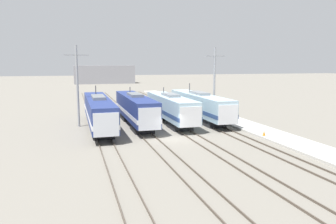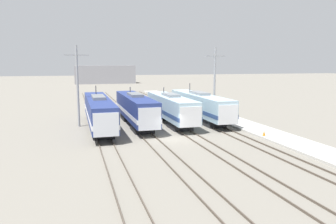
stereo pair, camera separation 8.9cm
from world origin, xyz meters
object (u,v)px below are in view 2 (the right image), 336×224
locomotive_center_right (172,109)px  locomotive_far_right (201,106)px  locomotive_far_left (99,112)px  catenary_tower_left (78,84)px  catenary_tower_right (215,82)px  traffic_cone (264,133)px  locomotive_center_left (136,109)px

locomotive_center_right → locomotive_far_right: size_ratio=0.86×
locomotive_far_left → locomotive_center_right: 9.71m
locomotive_center_right → catenary_tower_left: bearing=172.6°
locomotive_center_right → catenary_tower_right: size_ratio=1.56×
catenary_tower_left → locomotive_far_right: bearing=0.1°
catenary_tower_right → traffic_cone: catenary_tower_right is taller
locomotive_far_left → catenary_tower_left: 4.75m
catenary_tower_right → traffic_cone: 13.55m
locomotive_far_right → catenary_tower_right: size_ratio=1.80×
locomotive_center_left → catenary_tower_right: (11.75, 1.27, 3.37)m
locomotive_far_left → catenary_tower_left: size_ratio=1.86×
locomotive_center_left → locomotive_far_right: size_ratio=0.93×
locomotive_far_right → catenary_tower_left: 17.31m
locomotive_far_left → catenary_tower_left: (-2.43, 2.24, 3.41)m
locomotive_center_left → catenary_tower_left: catenary_tower_left is taller
locomotive_center_left → locomotive_center_right: bearing=-3.7°
catenary_tower_right → locomotive_center_right: bearing=-167.1°
locomotive_far_right → catenary_tower_right: (2.07, -0.04, 3.44)m
locomotive_center_right → locomotive_far_right: (4.84, 1.61, -0.01)m
locomotive_far_right → catenary_tower_left: size_ratio=1.80×
locomotive_far_left → locomotive_center_right: locomotive_far_left is taller
locomotive_center_left → locomotive_center_right: 4.85m
locomotive_center_left → catenary_tower_left: 8.12m
locomotive_far_right → catenary_tower_right: catenary_tower_right is taller
locomotive_center_right → catenary_tower_left: catenary_tower_left is taller
locomotive_center_left → catenary_tower_right: 12.29m
locomotive_center_right → locomotive_far_right: bearing=18.4°
locomotive_far_left → locomotive_center_left: locomotive_far_left is taller
traffic_cone → locomotive_far_left: bearing=148.7°
locomotive_center_left → locomotive_far_right: 9.77m
locomotive_far_left → catenary_tower_right: size_ratio=1.86×
catenary_tower_left → traffic_cone: 23.68m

